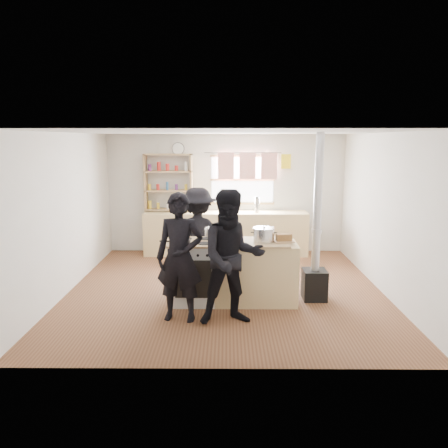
# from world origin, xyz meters

# --- Properties ---
(ground) EXTENTS (5.00, 5.00, 0.01)m
(ground) POSITION_xyz_m (0.00, 0.00, -0.01)
(ground) COLOR brown
(ground) RESTS_ON ground
(back_counter) EXTENTS (3.40, 0.55, 0.90)m
(back_counter) POSITION_xyz_m (0.00, 2.22, 0.45)
(back_counter) COLOR #D5BB80
(back_counter) RESTS_ON ground
(shelving_unit) EXTENTS (1.00, 0.28, 1.20)m
(shelving_unit) POSITION_xyz_m (-1.20, 2.34, 1.51)
(shelving_unit) COLOR tan
(shelving_unit) RESTS_ON back_counter
(thermos) EXTENTS (0.10, 0.10, 0.31)m
(thermos) POSITION_xyz_m (0.65, 2.22, 1.05)
(thermos) COLOR silver
(thermos) RESTS_ON back_counter
(cooking_island) EXTENTS (1.97, 0.64, 0.93)m
(cooking_island) POSITION_xyz_m (0.14, -0.55, 0.47)
(cooking_island) COLOR silver
(cooking_island) RESTS_ON ground
(skillet_greens) EXTENTS (0.28, 0.28, 0.05)m
(skillet_greens) POSITION_xyz_m (-0.63, -0.66, 0.96)
(skillet_greens) COLOR black
(skillet_greens) RESTS_ON cooking_island
(roast_tray) EXTENTS (0.38, 0.30, 0.07)m
(roast_tray) POSITION_xyz_m (0.05, -0.52, 0.97)
(roast_tray) COLOR silver
(roast_tray) RESTS_ON cooking_island
(stockpot_stove) EXTENTS (0.22, 0.22, 0.18)m
(stockpot_stove) POSITION_xyz_m (-0.20, -0.33, 1.01)
(stockpot_stove) COLOR silver
(stockpot_stove) RESTS_ON cooking_island
(stockpot_counter) EXTENTS (0.31, 0.31, 0.23)m
(stockpot_counter) POSITION_xyz_m (0.56, -0.57, 1.03)
(stockpot_counter) COLOR silver
(stockpot_counter) RESTS_ON cooking_island
(bread_board) EXTENTS (0.31, 0.24, 0.12)m
(bread_board) POSITION_xyz_m (0.85, -0.58, 0.98)
(bread_board) COLOR tan
(bread_board) RESTS_ON cooking_island
(flue_heater) EXTENTS (0.35, 0.35, 2.50)m
(flue_heater) POSITION_xyz_m (1.35, -0.43, 0.66)
(flue_heater) COLOR black
(flue_heater) RESTS_ON ground
(person_near_left) EXTENTS (0.68, 0.50, 1.72)m
(person_near_left) POSITION_xyz_m (-0.60, -1.20, 0.86)
(person_near_left) COLOR black
(person_near_left) RESTS_ON ground
(person_near_right) EXTENTS (0.98, 0.83, 1.78)m
(person_near_right) POSITION_xyz_m (0.09, -1.30, 0.89)
(person_near_right) COLOR black
(person_near_right) RESTS_ON ground
(person_far) EXTENTS (1.06, 0.62, 1.62)m
(person_far) POSITION_xyz_m (-0.45, 0.29, 0.81)
(person_far) COLOR black
(person_far) RESTS_ON ground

